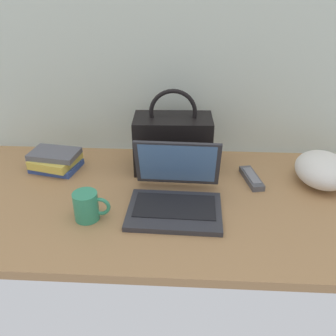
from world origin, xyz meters
name	(u,v)px	position (x,y,z in m)	size (l,w,h in m)	color
desk	(161,201)	(0.00, 0.00, 0.01)	(1.60, 0.76, 0.03)	#A87A4C
laptop	(175,194)	(0.05, -0.05, 0.08)	(0.32, 0.30, 0.21)	#2D2D33
coffee_mug	(87,206)	(-0.23, -0.14, 0.08)	(0.12, 0.08, 0.10)	#338C66
remote_control_near	(251,178)	(0.34, 0.13, 0.04)	(0.08, 0.17, 0.02)	#4C4C51
handbag	(173,142)	(0.03, 0.21, 0.15)	(0.31, 0.17, 0.33)	black
book_stack	(56,160)	(-0.44, 0.19, 0.07)	(0.20, 0.19, 0.08)	#334C99
cushion	(322,170)	(0.60, 0.13, 0.09)	(0.23, 0.20, 0.12)	silver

